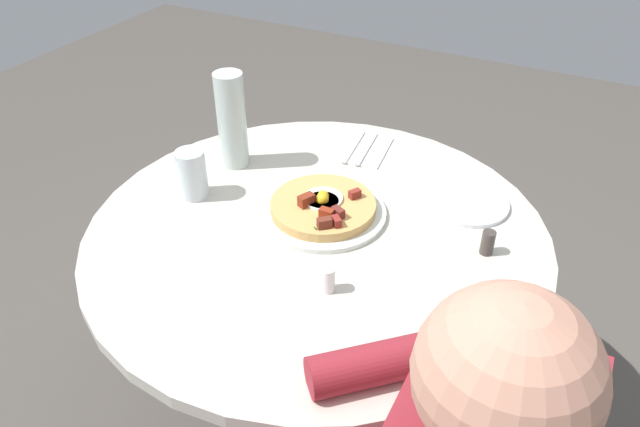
% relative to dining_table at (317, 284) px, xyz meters
% --- Properties ---
extents(ground_plane, '(6.00, 6.00, 0.00)m').
position_rel_dining_table_xyz_m(ground_plane, '(0.00, 0.00, -0.55)').
color(ground_plane, '#4C4742').
extents(dining_table, '(1.02, 1.02, 0.71)m').
position_rel_dining_table_xyz_m(dining_table, '(0.00, 0.00, 0.00)').
color(dining_table, beige).
rests_on(dining_table, ground_plane).
extents(pizza_plate, '(0.29, 0.29, 0.01)m').
position_rel_dining_table_xyz_m(pizza_plate, '(0.05, 0.01, 0.17)').
color(pizza_plate, silver).
rests_on(pizza_plate, dining_table).
extents(breakfast_pizza, '(0.24, 0.24, 0.05)m').
position_rel_dining_table_xyz_m(breakfast_pizza, '(0.05, 0.01, 0.19)').
color(breakfast_pizza, tan).
rests_on(breakfast_pizza, pizza_plate).
extents(bread_plate, '(0.19, 0.19, 0.01)m').
position_rel_dining_table_xyz_m(bread_plate, '(0.24, -0.27, 0.17)').
color(bread_plate, white).
rests_on(bread_plate, dining_table).
extents(napkin, '(0.19, 0.16, 0.00)m').
position_rel_dining_table_xyz_m(napkin, '(0.36, 0.06, 0.17)').
color(napkin, white).
rests_on(napkin, dining_table).
extents(fork, '(0.18, 0.04, 0.00)m').
position_rel_dining_table_xyz_m(fork, '(0.36, 0.04, 0.17)').
color(fork, silver).
rests_on(fork, napkin).
extents(knife, '(0.18, 0.04, 0.00)m').
position_rel_dining_table_xyz_m(knife, '(0.36, 0.07, 0.17)').
color(knife, silver).
rests_on(knife, napkin).
extents(water_glass, '(0.07, 0.07, 0.12)m').
position_rel_dining_table_xyz_m(water_glass, '(-0.02, 0.32, 0.23)').
color(water_glass, silver).
rests_on(water_glass, dining_table).
extents(water_bottle, '(0.07, 0.07, 0.24)m').
position_rel_dining_table_xyz_m(water_bottle, '(0.15, 0.31, 0.29)').
color(water_bottle, silver).
rests_on(water_bottle, dining_table).
extents(salt_shaker, '(0.03, 0.03, 0.05)m').
position_rel_dining_table_xyz_m(salt_shaker, '(-0.17, -0.11, 0.20)').
color(salt_shaker, white).
rests_on(salt_shaker, dining_table).
extents(pepper_shaker, '(0.03, 0.03, 0.05)m').
position_rel_dining_table_xyz_m(pepper_shaker, '(0.08, -0.35, 0.20)').
color(pepper_shaker, '#3F3833').
rests_on(pepper_shaker, dining_table).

